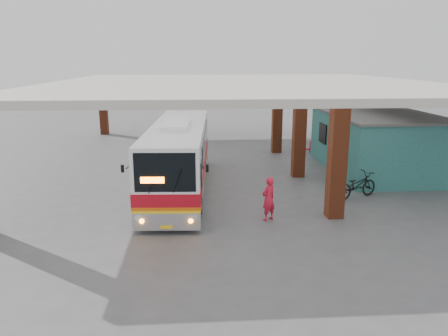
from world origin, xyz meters
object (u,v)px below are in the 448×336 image
coach_bus (179,155)px  red_chair (309,147)px  pedestrian (269,199)px  motorcycle (357,185)px

coach_bus → red_chair: (8.06, 7.78, -1.26)m
coach_bus → red_chair: bearing=47.0°
pedestrian → coach_bus: bearing=-86.5°
coach_bus → motorcycle: 7.95m
pedestrian → red_chair: pedestrian is taller
coach_bus → red_chair: size_ratio=14.82×
motorcycle → red_chair: bearing=-27.1°
motorcycle → pedestrian: pedestrian is taller
coach_bus → red_chair: coach_bus is taller
pedestrian → red_chair: (4.65, 12.00, -0.48)m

